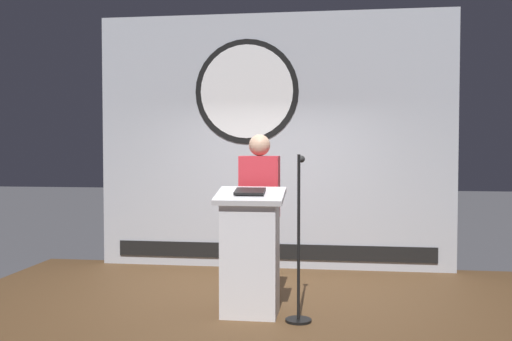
% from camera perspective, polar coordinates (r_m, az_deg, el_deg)
% --- Properties ---
extents(ground_plane, '(40.00, 40.00, 0.00)m').
position_cam_1_polar(ground_plane, '(6.10, -0.20, -15.72)').
color(ground_plane, '#4C4C51').
extents(stage_platform, '(6.40, 4.00, 0.30)m').
position_cam_1_polar(stage_platform, '(6.06, -0.20, -14.37)').
color(stage_platform, brown).
rests_on(stage_platform, ground).
extents(banner_display, '(4.65, 0.12, 3.32)m').
position_cam_1_polar(banner_display, '(7.64, 1.65, 2.92)').
color(banner_display, '#B2B7C1').
rests_on(banner_display, stage_platform).
extents(podium, '(0.64, 0.50, 1.21)m').
position_cam_1_polar(podium, '(5.54, -0.57, -8.06)').
color(podium, silver).
rests_on(podium, stage_platform).
extents(speaker_person, '(0.40, 0.26, 1.72)m').
position_cam_1_polar(speaker_person, '(5.97, 0.35, -4.52)').
color(speaker_person, black).
rests_on(speaker_person, stage_platform).
extents(microphone_stand, '(0.24, 0.53, 1.52)m').
position_cam_1_polar(microphone_stand, '(5.41, 4.22, -8.90)').
color(microphone_stand, black).
rests_on(microphone_stand, stage_platform).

